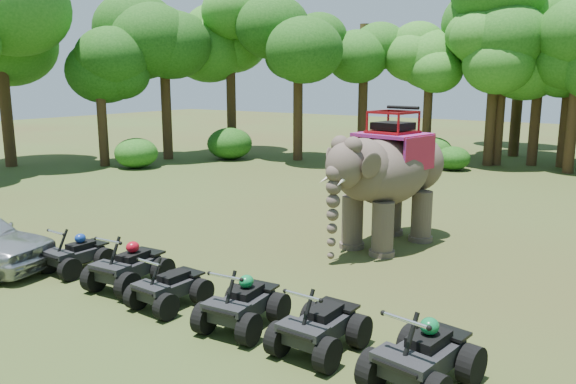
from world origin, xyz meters
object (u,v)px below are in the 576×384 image
atv_0 (76,249)px  atv_5 (424,346)px  atv_1 (128,260)px  atv_3 (242,297)px  elephant (389,177)px  atv_2 (169,280)px  atv_4 (320,317)px

atv_0 → atv_5: atv_5 is taller
atv_1 → atv_3: bearing=-8.5°
atv_0 → atv_1: atv_1 is taller
elephant → atv_2: elephant is taller
elephant → atv_2: (-1.89, -6.74, -1.39)m
elephant → atv_0: (-5.42, -6.46, -1.39)m
atv_0 → atv_3: atv_3 is taller
atv_5 → atv_1: bearing=-173.7°
atv_1 → atv_2: atv_1 is taller
atv_1 → atv_4: 5.20m
atv_2 → atv_5: atv_5 is taller
atv_2 → atv_0: bearing=177.6°
atv_0 → atv_2: (3.53, -0.28, -0.00)m
elephant → atv_4: (1.73, -6.66, -1.34)m
atv_4 → atv_5: atv_5 is taller
atv_3 → atv_1: bearing=171.2°
atv_4 → atv_2: bearing=-177.3°
elephant → atv_3: (0.02, -6.68, -1.34)m
atv_2 → atv_3: size_ratio=0.92×
elephant → atv_4: bearing=-65.3°
elephant → atv_0: 8.55m
atv_0 → atv_4: size_ratio=0.92×
atv_3 → atv_5: bearing=-6.5°
elephant → atv_0: bearing=-119.8°
atv_5 → atv_2: bearing=-171.6°
atv_2 → atv_5: size_ratio=0.86×
atv_1 → atv_2: bearing=-14.7°
atv_0 → atv_4: 7.15m
atv_3 → atv_4: bearing=-4.6°
atv_3 → atv_2: bearing=176.4°
atv_2 → atv_3: 1.91m
elephant → atv_4: elephant is taller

